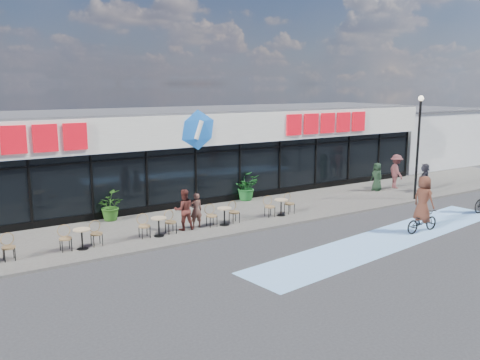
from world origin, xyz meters
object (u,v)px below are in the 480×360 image
object	(u,v)px
potted_plant_mid	(247,187)
pedestrian_b	(396,171)
patron_right	(184,210)
pedestrian_c	(425,177)
potted_plant_left	(109,206)
pedestrian_a	(377,177)
potted_plant_right	(244,187)
patron_left	(196,210)
lamp_post	(418,139)
cyclist_a	(423,210)

from	to	relation	value
potted_plant_mid	pedestrian_b	bearing A→B (deg)	-12.98
patron_right	pedestrian_c	world-z (taller)	patron_right
pedestrian_b	potted_plant_left	bearing A→B (deg)	106.67
potted_plant_left	potted_plant_mid	bearing A→B (deg)	0.99
pedestrian_a	pedestrian_c	bearing A→B (deg)	57.84
potted_plant_left	potted_plant_right	distance (m)	7.04
potted_plant_left	potted_plant_mid	distance (m)	7.19
patron_left	patron_right	bearing A→B (deg)	14.16
lamp_post	pedestrian_a	world-z (taller)	lamp_post
potted_plant_right	cyclist_a	world-z (taller)	cyclist_a
potted_plant_right	pedestrian_a	world-z (taller)	pedestrian_a
patron_right	potted_plant_mid	bearing A→B (deg)	-137.79
potted_plant_mid	pedestrian_b	world-z (taller)	pedestrian_b
lamp_post	potted_plant_left	distance (m)	15.41
pedestrian_a	potted_plant_right	bearing A→B (deg)	-102.61
potted_plant_right	pedestrian_b	size ratio (longest dim) A/B	0.72
pedestrian_a	pedestrian_b	size ratio (longest dim) A/B	0.81
lamp_post	pedestrian_b	size ratio (longest dim) A/B	2.74
potted_plant_right	cyclist_a	xyz separation A→B (m)	(3.20, -8.31, 0.15)
cyclist_a	patron_left	bearing A→B (deg)	145.42
pedestrian_b	cyclist_a	world-z (taller)	cyclist_a
cyclist_a	potted_plant_left	bearing A→B (deg)	141.37
patron_left	patron_right	distance (m)	0.60
lamp_post	potted_plant_left	size ratio (longest dim) A/B	4.12
potted_plant_left	pedestrian_c	distance (m)	16.97
potted_plant_right	patron_right	xyz separation A→B (m)	(-4.93, -3.17, 0.14)
patron_left	pedestrian_b	world-z (taller)	pedestrian_b
pedestrian_b	pedestrian_c	distance (m)	1.56
potted_plant_right	patron_left	distance (m)	5.34
potted_plant_right	pedestrian_a	bearing A→B (deg)	-14.47
potted_plant_left	potted_plant_right	xyz separation A→B (m)	(7.04, 0.12, 0.05)
potted_plant_mid	cyclist_a	size ratio (longest dim) A/B	0.56
lamp_post	pedestrian_b	xyz separation A→B (m)	(1.34, 2.42, -2.15)
pedestrian_a	cyclist_a	xyz separation A→B (m)	(-4.25, -6.39, 0.06)
potted_plant_right	pedestrian_c	size ratio (longest dim) A/B	0.90
potted_plant_right	pedestrian_a	size ratio (longest dim) A/B	0.88
potted_plant_right	pedestrian_b	bearing A→B (deg)	-12.78
lamp_post	pedestrian_c	distance (m)	3.29
patron_left	pedestrian_c	bearing A→B (deg)	-173.39
pedestrian_c	potted_plant_mid	bearing A→B (deg)	-51.56
potted_plant_left	potted_plant_right	bearing A→B (deg)	1.01
cyclist_a	patron_right	bearing A→B (deg)	147.70
potted_plant_mid	pedestrian_c	size ratio (longest dim) A/B	0.84
lamp_post	pedestrian_b	distance (m)	3.50
potted_plant_mid	patron_left	world-z (taller)	patron_left
potted_plant_right	pedestrian_a	distance (m)	7.69
patron_left	pedestrian_a	size ratio (longest dim) A/B	0.92
lamp_post	pedestrian_a	bearing A→B (deg)	92.30
pedestrian_a	cyclist_a	world-z (taller)	cyclist_a
patron_right	potted_plant_left	bearing A→B (deg)	-45.03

